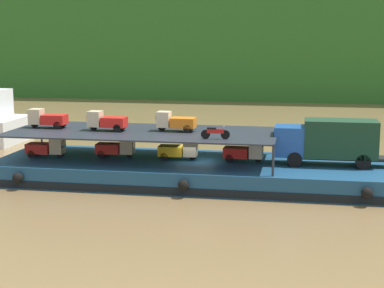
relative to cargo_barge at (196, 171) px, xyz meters
The scene contains 12 objects.
ground_plane 0.75m from the cargo_barge, 90.00° to the left, with size 400.00×400.00×0.00m, color brown.
cargo_barge is the anchor object (origin of this frame).
covered_lorry 9.38m from the cargo_barge, ahead, with size 7.87×2.34×3.10m.
cargo_rack 4.65m from the cargo_barge, behind, with size 18.87×7.71×2.00m.
mini_truck_lower_stern 10.98m from the cargo_barge, behind, with size 2.77×1.26×1.38m.
mini_truck_lower_aft 6.09m from the cargo_barge, behind, with size 2.78×1.28×1.38m.
mini_truck_lower_mid 1.94m from the cargo_barge, 166.03° to the left, with size 2.76×1.24×1.38m.
mini_truck_lower_fore 3.68m from the cargo_barge, ahead, with size 2.78×1.27×1.38m.
mini_truck_upper_stern 11.64m from the cargo_barge, behind, with size 2.75×1.22×1.38m.
mini_truck_upper_mid 7.28m from the cargo_barge, behind, with size 2.77×1.25×1.38m.
mini_truck_upper_fore 3.80m from the cargo_barge, 162.95° to the left, with size 2.76×1.24×1.38m.
motorcycle_upper_port 4.27m from the cargo_barge, 53.56° to the right, with size 1.90×0.55×0.87m.
Camera 1 is at (7.25, -41.17, 10.12)m, focal length 56.99 mm.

